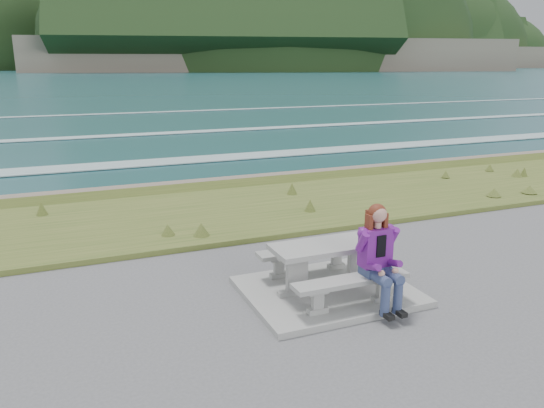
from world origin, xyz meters
name	(u,v)px	position (x,y,z in m)	size (l,w,h in m)	color
concrete_slab	(327,291)	(0.00, 0.00, 0.05)	(2.60, 2.10, 0.10)	gray
picnic_table	(329,254)	(0.00, 0.00, 0.68)	(1.80, 0.75, 0.75)	gray
bench_landward	(351,285)	(0.00, -0.70, 0.45)	(1.80, 0.35, 0.45)	gray
bench_seaward	(308,253)	(0.00, 0.70, 0.45)	(1.80, 0.35, 0.45)	gray
grass_verge	(230,214)	(0.00, 5.00, 0.00)	(160.00, 4.50, 0.22)	#3C5520
shore_drop	(199,188)	(0.00, 7.90, 0.00)	(160.00, 0.80, 2.20)	#6E5E52
ocean	(125,155)	(0.00, 25.09, -1.74)	(1600.00, 1600.00, 0.09)	#1E4F56
headland_range	(303,54)	(190.36, 398.34, 9.92)	(729.83, 363.95, 194.80)	#6E5E52
seated_woman	(381,271)	(0.40, -0.84, 0.66)	(0.45, 0.78, 1.51)	navy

